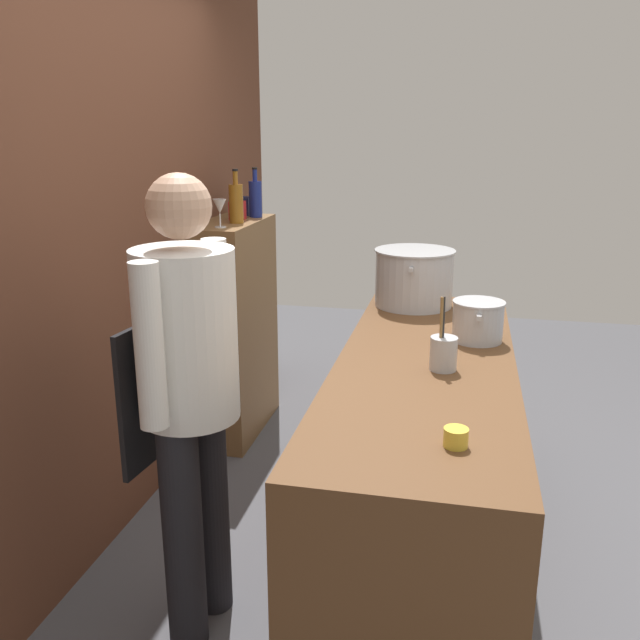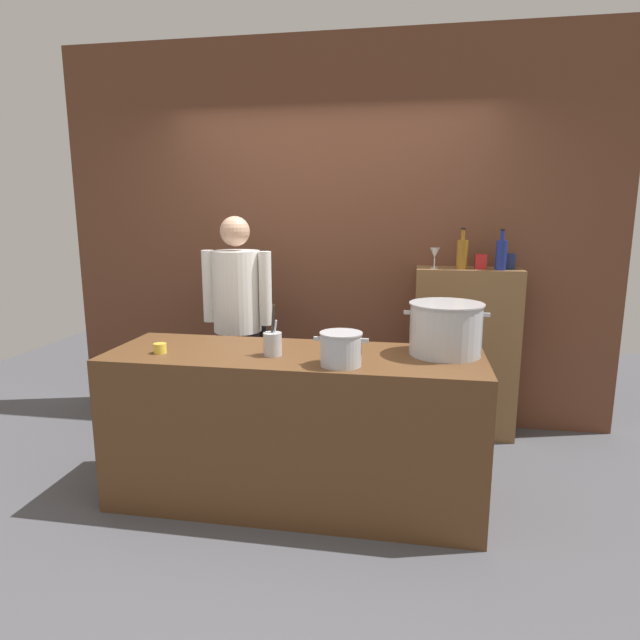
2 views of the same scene
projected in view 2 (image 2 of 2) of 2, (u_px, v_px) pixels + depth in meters
name	position (u px, v px, depth m)	size (l,w,h in m)	color
ground_plane	(295.00, 498.00, 3.25)	(8.00, 8.00, 0.00)	#4C4C51
brick_back_panel	(332.00, 236.00, 4.31)	(4.40, 0.10, 3.00)	brown
prep_counter	(295.00, 427.00, 3.16)	(2.14, 0.70, 0.90)	brown
bar_cabinet	(465.00, 353.00, 4.10)	(0.76, 0.32, 1.28)	brown
chef	(238.00, 314.00, 3.90)	(0.53, 0.38, 1.66)	black
stockpot_large	(446.00, 329.00, 3.02)	(0.47, 0.41, 0.29)	#B7BABF
stockpot_small	(341.00, 349.00, 2.81)	(0.29, 0.23, 0.18)	#B7BABF
utensil_crock	(273.00, 343.00, 3.01)	(0.10, 0.10, 0.29)	#B7BABF
butter_jar	(160.00, 348.00, 3.07)	(0.07, 0.07, 0.06)	yellow
wine_bottle_amber	(462.00, 253.00, 3.90)	(0.08, 0.08, 0.30)	#8C5919
wine_bottle_cobalt	(501.00, 254.00, 3.83)	(0.08, 0.08, 0.29)	navy
wine_glass_tall	(435.00, 254.00, 3.96)	(0.07, 0.07, 0.15)	silver
spice_tin_navy	(509.00, 261.00, 3.92)	(0.08, 0.08, 0.11)	navy
spice_tin_red	(480.00, 262.00, 3.93)	(0.08, 0.08, 0.11)	red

